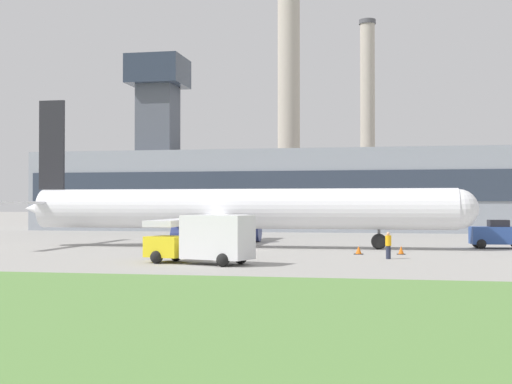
% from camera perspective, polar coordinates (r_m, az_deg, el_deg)
% --- Properties ---
extents(ground_plane, '(400.00, 400.00, 0.00)m').
position_cam_1_polar(ground_plane, '(50.04, -2.42, -4.65)').
color(ground_plane, '#999691').
extents(terminal_building, '(63.46, 13.86, 21.75)m').
position_cam_1_polar(terminal_building, '(86.82, 2.59, 0.37)').
color(terminal_building, '#8C939E').
rests_on(terminal_building, ground_plane).
extents(smokestack_left, '(4.11, 4.11, 44.18)m').
position_cam_1_polar(smokestack_left, '(116.03, 2.64, 8.51)').
color(smokestack_left, '#B2A899').
rests_on(smokestack_left, ground_plane).
extents(smokestack_right, '(2.64, 2.64, 32.25)m').
position_cam_1_polar(smokestack_right, '(114.06, 8.92, 5.63)').
color(smokestack_right, '#B2A899').
rests_on(smokestack_right, ground_plane).
extents(airplane, '(34.12, 28.37, 11.26)m').
position_cam_1_polar(airplane, '(52.51, -1.87, -1.47)').
color(airplane, white).
rests_on(airplane, ground_plane).
extents(pushback_tug, '(4.07, 2.51, 2.06)m').
position_cam_1_polar(pushback_tug, '(54.52, 18.82, -3.32)').
color(pushback_tug, '#2D4C93').
rests_on(pushback_tug, ground_plane).
extents(fuel_truck, '(6.29, 3.71, 2.63)m').
position_cam_1_polar(fuel_truck, '(38.31, -4.04, -3.88)').
color(fuel_truck, yellow).
rests_on(fuel_truck, ground_plane).
extents(ground_crew_person, '(0.40, 0.40, 1.59)m').
position_cam_1_polar(ground_crew_person, '(42.56, 10.54, -4.20)').
color(ground_crew_person, '#23283D').
rests_on(ground_crew_person, ground_plane).
extents(traffic_cone_near_nose, '(0.59, 0.59, 0.53)m').
position_cam_1_polar(traffic_cone_near_nose, '(46.16, 8.21, -4.66)').
color(traffic_cone_near_nose, black).
rests_on(traffic_cone_near_nose, ground_plane).
extents(traffic_cone_wingtip, '(0.54, 0.54, 0.55)m').
position_cam_1_polar(traffic_cone_wingtip, '(46.53, 11.53, -4.61)').
color(traffic_cone_wingtip, black).
rests_on(traffic_cone_wingtip, ground_plane).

